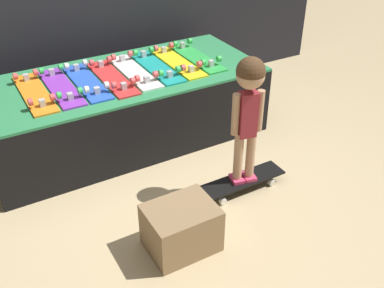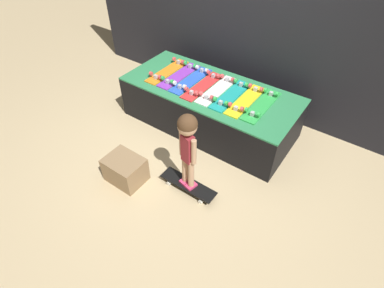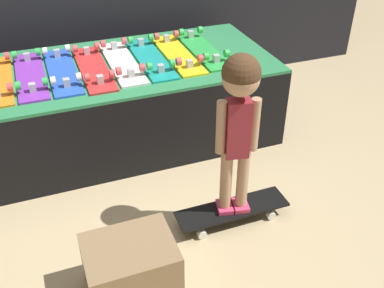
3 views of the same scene
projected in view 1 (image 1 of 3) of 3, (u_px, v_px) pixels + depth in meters
ground_plane at (160, 174)px, 3.49m from camera, size 16.00×16.00×0.00m
display_rack at (126, 107)px, 3.79m from camera, size 2.27×1.00×0.59m
skateboard_orange_on_rack at (34, 92)px, 3.33m from camera, size 0.18×0.75×0.09m
skateboard_purple_on_rack at (61, 86)px, 3.42m from camera, size 0.18×0.75×0.09m
skateboard_blue_on_rack at (86, 81)px, 3.50m from camera, size 0.18×0.75×0.09m
skateboard_red_on_rack at (112, 77)px, 3.56m from camera, size 0.18×0.75×0.09m
skateboard_white_on_rack at (134, 71)px, 3.66m from camera, size 0.18×0.75×0.09m
skateboard_teal_on_rack at (156, 66)px, 3.75m from camera, size 0.18×0.75×0.09m
skateboard_yellow_on_rack at (177, 61)px, 3.83m from camera, size 0.18×0.75×0.09m
skateboard_green_on_rack at (196, 56)px, 3.93m from camera, size 0.18×0.75×0.09m
skateboard_on_floor at (242, 181)px, 3.29m from camera, size 0.66×0.18×0.09m
child at (249, 98)px, 2.92m from camera, size 0.22×0.19×0.94m
storage_box at (181, 228)px, 2.76m from camera, size 0.42×0.33×0.31m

